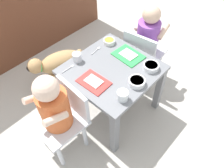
% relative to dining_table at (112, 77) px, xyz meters
% --- Properties ---
extents(ground_plane, '(7.00, 7.00, 0.00)m').
position_rel_dining_table_xyz_m(ground_plane, '(0.00, 0.00, -0.36)').
color(ground_plane, '#B2ADA3').
extents(kitchen_cabinet_back, '(1.69, 0.34, 0.95)m').
position_rel_dining_table_xyz_m(kitchen_cabinet_back, '(0.00, 1.16, 0.12)').
color(kitchen_cabinet_back, brown).
rests_on(kitchen_cabinet_back, ground).
extents(dining_table, '(0.55, 0.55, 0.44)m').
position_rel_dining_table_xyz_m(dining_table, '(0.00, 0.00, 0.00)').
color(dining_table, slate).
rests_on(dining_table, ground).
extents(seated_child_left, '(0.30, 0.30, 0.68)m').
position_rel_dining_table_xyz_m(seated_child_left, '(-0.44, 0.03, 0.06)').
color(seated_child_left, silver).
rests_on(seated_child_left, ground).
extents(seated_child_right, '(0.31, 0.31, 0.68)m').
position_rel_dining_table_xyz_m(seated_child_right, '(0.44, 0.03, 0.06)').
color(seated_child_right, silver).
rests_on(seated_child_right, ground).
extents(dog, '(0.46, 0.28, 0.31)m').
position_rel_dining_table_xyz_m(dog, '(-0.08, 0.54, -0.15)').
color(dog, tan).
rests_on(dog, ground).
extents(food_tray_left, '(0.14, 0.20, 0.02)m').
position_rel_dining_table_xyz_m(food_tray_left, '(-0.17, -0.00, 0.08)').
color(food_tray_left, red).
rests_on(food_tray_left, dining_table).
extents(food_tray_right, '(0.16, 0.21, 0.02)m').
position_rel_dining_table_xyz_m(food_tray_right, '(0.17, -0.00, 0.08)').
color(food_tray_right, green).
rests_on(food_tray_right, dining_table).
extents(water_cup_left, '(0.07, 0.07, 0.06)m').
position_rel_dining_table_xyz_m(water_cup_left, '(-0.15, -0.21, 0.10)').
color(water_cup_left, white).
rests_on(water_cup_left, dining_table).
extents(water_cup_right, '(0.06, 0.06, 0.06)m').
position_rel_dining_table_xyz_m(water_cup_right, '(-0.10, 0.22, 0.10)').
color(water_cup_right, white).
rests_on(water_cup_right, dining_table).
extents(veggie_bowl_far, '(0.10, 0.10, 0.04)m').
position_rel_dining_table_xyz_m(veggie_bowl_far, '(-0.00, -0.20, 0.10)').
color(veggie_bowl_far, white).
rests_on(veggie_bowl_far, dining_table).
extents(veggie_bowl_near, '(0.09, 0.09, 0.03)m').
position_rel_dining_table_xyz_m(veggie_bowl_near, '(0.18, 0.19, 0.09)').
color(veggie_bowl_near, white).
rests_on(veggie_bowl_near, dining_table).
extents(cereal_bowl_left_side, '(0.10, 0.10, 0.04)m').
position_rel_dining_table_xyz_m(cereal_bowl_left_side, '(0.17, -0.19, 0.10)').
color(cereal_bowl_left_side, white).
rests_on(cereal_bowl_left_side, dining_table).
extents(spoon_by_left_tray, '(0.10, 0.03, 0.01)m').
position_rel_dining_table_xyz_m(spoon_by_left_tray, '(0.06, 0.20, 0.08)').
color(spoon_by_left_tray, silver).
rests_on(spoon_by_left_tray, dining_table).
extents(spoon_by_right_tray, '(0.10, 0.02, 0.01)m').
position_rel_dining_table_xyz_m(spoon_by_right_tray, '(-0.19, 0.21, 0.08)').
color(spoon_by_right_tray, silver).
rests_on(spoon_by_right_tray, dining_table).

